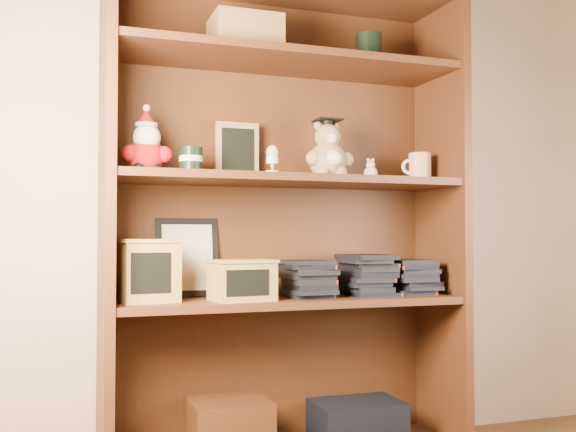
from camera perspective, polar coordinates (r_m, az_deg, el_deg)
name	(u,v)px	position (r m, az deg, el deg)	size (l,w,h in m)	color
bookcase	(282,229)	(2.28, -0.48, -1.07)	(1.20, 0.35, 1.60)	#4E2A16
shelf_lower	(288,301)	(2.24, 0.00, -7.23)	(1.14, 0.33, 0.02)	#4E2A16
shelf_upper	(288,181)	(2.24, 0.00, 3.00)	(1.14, 0.33, 0.02)	#4E2A16
santa_plush	(146,147)	(2.14, -11.89, 5.76)	(0.16, 0.11, 0.22)	#A50F0F
teachers_tin	(191,160)	(2.16, -8.22, 4.68)	(0.08, 0.08, 0.08)	black
chalkboard_plaque	(237,152)	(2.32, -4.33, 5.46)	(0.15, 0.08, 0.19)	#9E7547
egg_cup	(272,158)	(2.15, -1.33, 4.89)	(0.04, 0.04, 0.09)	white
grad_teddy_bear	(328,155)	(2.30, 3.44, 5.18)	(0.17, 0.15, 0.21)	#A58457
pink_figurine	(371,171)	(2.36, 7.01, 3.78)	(0.05, 0.05, 0.08)	beige
teacher_mug	(419,167)	(2.46, 11.05, 4.08)	(0.11, 0.08, 0.10)	silver
certificate_frame	(187,257)	(2.29, -8.54, -3.47)	(0.21, 0.05, 0.26)	black
treats_box	(147,270)	(2.13, -11.83, -4.50)	(0.20, 0.20, 0.19)	tan
pencils_box	(242,280)	(2.12, -3.91, -5.41)	(0.21, 0.17, 0.13)	tan
book_stack_left	(308,278)	(2.26, 1.69, -5.24)	(0.14, 0.20, 0.13)	black
book_stack_mid	(365,274)	(2.35, 6.57, -4.91)	(0.14, 0.20, 0.14)	black
book_stack_right	(409,276)	(2.43, 10.23, -4.98)	(0.14, 0.20, 0.13)	black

